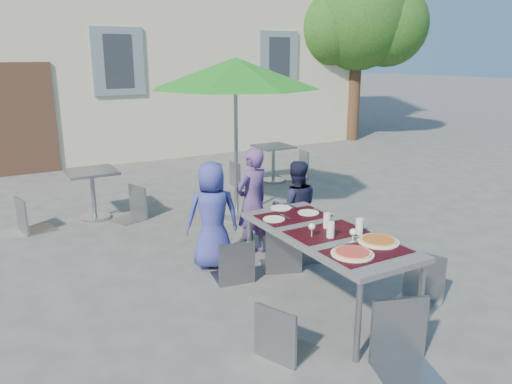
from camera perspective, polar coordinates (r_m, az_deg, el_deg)
ground at (r=5.02m, az=9.58°, el=-12.61°), size 90.00×90.00×0.00m
tree at (r=14.45m, az=11.56°, el=18.77°), size 3.60×3.00×4.70m
dining_table at (r=4.71m, az=8.01°, el=-5.18°), size 0.80×1.85×0.76m
pizza_near_left at (r=4.19m, az=10.96°, el=-6.87°), size 0.36×0.36×0.03m
pizza_near_right at (r=4.51m, az=13.81°, el=-5.43°), size 0.36×0.36×0.03m
glassware at (r=4.61m, az=9.30°, el=-3.91°), size 0.49×0.48×0.15m
place_settings at (r=5.16m, az=3.70°, el=-2.41°), size 0.68×0.50×0.01m
child_0 at (r=5.59m, az=-5.00°, el=-2.68°), size 0.68×0.53×1.22m
child_1 at (r=5.89m, az=-0.43°, el=-1.19°), size 0.54×0.42×1.31m
child_2 at (r=5.96m, az=4.54°, el=-1.84°), size 0.64×0.52×1.15m
chair_0 at (r=5.23m, az=-2.54°, el=-5.01°), size 0.45×0.46×0.89m
chair_1 at (r=5.49m, az=3.04°, el=-3.74°), size 0.53×0.53×0.92m
chair_2 at (r=5.75m, az=5.56°, el=-3.07°), size 0.50×0.50×0.90m
chair_3 at (r=3.97m, az=3.03°, el=-12.13°), size 0.51×0.51×0.87m
chair_4 at (r=5.04m, az=18.55°, el=-6.43°), size 0.53×0.52×0.92m
chair_5 at (r=3.93m, az=17.07°, el=-11.40°), size 0.59×0.59×1.03m
patio_umbrella at (r=7.10m, az=-2.38°, el=13.28°), size 2.41×2.41×2.31m
cafe_table_0 at (r=7.63m, az=-18.18°, el=0.63°), size 0.68×0.68×0.73m
bg_chair_l_0 at (r=7.37m, az=-24.74°, el=-0.20°), size 0.48×0.48×0.92m
bg_chair_r_0 at (r=7.46m, az=-14.08°, el=0.92°), size 0.51×0.51×0.91m
cafe_table_1 at (r=9.43m, az=1.99°, el=3.90°), size 0.65×0.65×0.69m
bg_chair_l_1 at (r=9.06m, az=-1.92°, el=3.79°), size 0.40×0.39×0.88m
bg_chair_r_1 at (r=9.75m, az=4.95°, el=5.09°), size 0.54×0.53×1.01m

